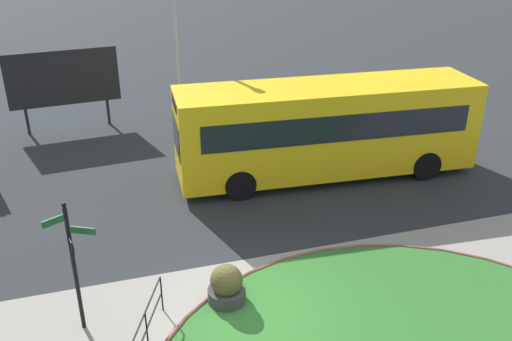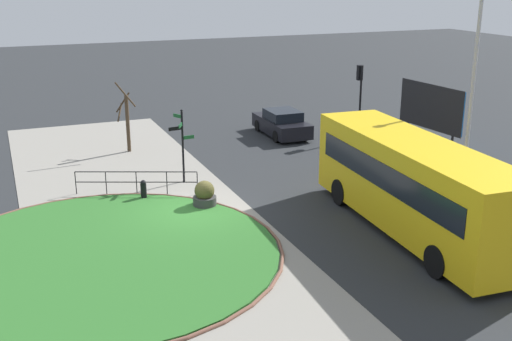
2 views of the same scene
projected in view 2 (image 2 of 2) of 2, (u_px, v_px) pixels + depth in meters
ground at (194, 212)px, 23.59m from camera, size 120.00×120.00×0.00m
sidewalk_paving at (143, 219)px, 22.89m from camera, size 32.00×8.15×0.02m
grass_island at (103, 255)px, 19.91m from camera, size 11.12×11.12×0.10m
grass_kerb_ring at (103, 255)px, 19.91m from camera, size 11.43×11.43×0.11m
signpost_directional at (182, 140)px, 26.41m from camera, size 0.99×1.11×3.15m
bollard_foreground at (144, 190)px, 24.76m from camera, size 0.24×0.24×0.81m
railing_grass_edge at (136, 180)px, 25.28m from camera, size 1.91×4.54×0.97m
bus_yellow at (413, 185)px, 21.32m from camera, size 10.18×3.05×3.20m
car_near_lane at (282, 124)px, 34.39m from camera, size 4.30×1.97×1.43m
traffic_light_near at (360, 85)px, 33.21m from camera, size 0.49×0.28×3.90m
lamppost_tall at (473, 82)px, 26.16m from camera, size 0.32×0.32×7.80m
billboard_left at (431, 108)px, 31.21m from camera, size 4.38×0.50×3.31m
planter_near_signpost at (205, 196)px, 23.95m from camera, size 0.89×0.89×1.05m
street_tree_bare at (127, 119)px, 30.98m from camera, size 1.13×0.95×3.58m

